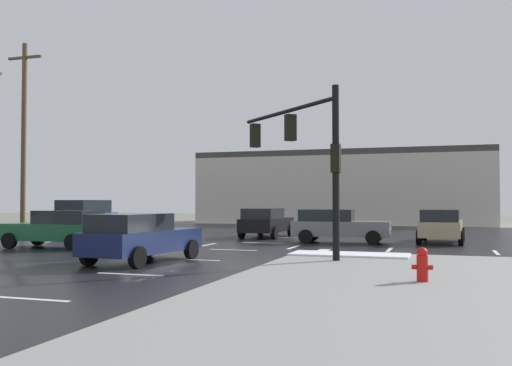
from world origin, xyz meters
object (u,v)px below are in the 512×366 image
Objects in this scene: fire_hydrant at (422,264)px; sedan_tan at (441,225)px; traffic_signal_mast at (305,146)px; sedan_navy at (140,237)px; sedan_grey at (337,225)px; suv_blue at (84,216)px; sedan_black at (266,222)px; utility_pole_far at (24,136)px; sedan_green at (58,228)px.

sedan_tan reaches higher than fire_hydrant.
traffic_signal_mast reaches higher than sedan_navy.
sedan_tan is at bearing -31.43° from sedan_navy.
traffic_signal_mast is 1.20× the size of sedan_tan.
traffic_signal_mast is 8.27m from sedan_grey.
traffic_signal_mast reaches higher than sedan_tan.
sedan_grey is at bearing -17.41° from sedan_navy.
traffic_signal_mast is 18.44m from suv_blue.
utility_pole_far is (-13.33, -3.22, 4.84)m from sedan_black.
fire_hydrant is 13.61m from sedan_grey.
traffic_signal_mast is 6.32m from sedan_navy.
traffic_signal_mast is 6.95× the size of fire_hydrant.
sedan_green is at bearing -40.96° from utility_pole_far.
fire_hydrant is 0.17× the size of sedan_green.
utility_pole_far is at bearing -52.40° from suv_blue.
fire_hydrant is 0.17× the size of sedan_tan.
sedan_navy is 11.39m from sedan_grey.
sedan_navy is at bearing 146.33° from sedan_green.
sedan_green is 12.53m from sedan_grey.
utility_pole_far reaches higher than suv_blue.
sedan_green is (-15.39, -7.98, 0.00)m from sedan_tan.
fire_hydrant is 0.07× the size of utility_pole_far.
sedan_tan is 17.33m from sedan_green.
sedan_grey is at bearing 108.05° from fire_hydrant.
suv_blue is 1.08× the size of sedan_grey.
sedan_tan and sedan_grey have the same top height.
traffic_signal_mast is 1.18× the size of sedan_navy.
utility_pole_far is (-17.96, 7.30, 1.79)m from traffic_signal_mast.
suv_blue is 1.06× the size of sedan_navy.
sedan_grey is 0.42× the size of utility_pole_far.
sedan_black is 0.98× the size of sedan_navy.
fire_hydrant is at bearing 47.47° from suv_blue.
fire_hydrant is at bearing 155.76° from sedan_green.
sedan_navy is (-9.24, -11.94, 0.00)m from sedan_tan.
sedan_green is (-10.95, 1.22, -3.05)m from traffic_signal_mast.
sedan_black is (-8.61, 15.76, 0.32)m from fire_hydrant.
sedan_tan and sedan_navy have the same top height.
traffic_signal_mast is 1.21× the size of sedan_black.
suv_blue is at bearing 96.28° from sedan_black.
suv_blue reaches higher than fire_hydrant.
sedan_grey is at bearing -149.74° from sedan_green.
suv_blue reaches higher than sedan_tan.
fire_hydrant is at bearing -150.05° from sedan_black.
sedan_navy is (10.70, -12.31, -0.24)m from suv_blue.
fire_hydrant is 9.15m from sedan_navy.
fire_hydrant is 24.49m from suv_blue.
fire_hydrant is 0.17× the size of sedan_grey.
fire_hydrant is at bearing -74.28° from sedan_grey.
sedan_tan is 1.01× the size of sedan_green.
fire_hydrant is 0.16× the size of suv_blue.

